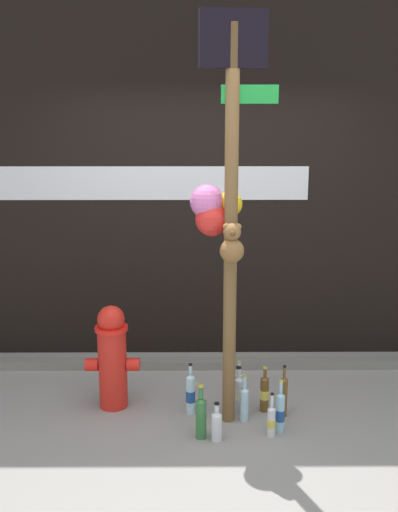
# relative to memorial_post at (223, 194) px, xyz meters

# --- Properties ---
(ground_plane) EXTENTS (14.00, 14.00, 0.00)m
(ground_plane) POSITION_rel_memorial_post_xyz_m (-0.09, -0.31, -1.68)
(ground_plane) COLOR gray
(building_wall) EXTENTS (10.00, 0.21, 3.72)m
(building_wall) POSITION_rel_memorial_post_xyz_m (-0.09, 1.35, 0.18)
(building_wall) COLOR black
(building_wall) RESTS_ON ground_plane
(curb_strip) EXTENTS (8.00, 0.12, 0.08)m
(curb_strip) POSITION_rel_memorial_post_xyz_m (-0.09, 0.89, -1.64)
(curb_strip) COLOR slate
(curb_strip) RESTS_ON ground_plane
(memorial_post) EXTENTS (0.58, 0.44, 2.86)m
(memorial_post) POSITION_rel_memorial_post_xyz_m (0.00, 0.00, 0.00)
(memorial_post) COLOR brown
(memorial_post) RESTS_ON ground_plane
(fire_hydrant) EXTENTS (0.42, 0.25, 0.82)m
(fire_hydrant) POSITION_rel_memorial_post_xyz_m (-0.83, 0.19, -1.27)
(fire_hydrant) COLOR red
(fire_hydrant) RESTS_ON ground_plane
(bottle_0) EXTENTS (0.07, 0.07, 0.40)m
(bottle_0) POSITION_rel_memorial_post_xyz_m (-0.23, 0.07, -1.52)
(bottle_0) COLOR #B2DBEA
(bottle_0) RESTS_ON ground_plane
(bottle_1) EXTENTS (0.07, 0.07, 0.28)m
(bottle_1) POSITION_rel_memorial_post_xyz_m (-0.05, -0.31, -1.57)
(bottle_1) COLOR silver
(bottle_1) RESTS_ON ground_plane
(bottle_2) EXTENTS (0.06, 0.06, 0.35)m
(bottle_2) POSITION_rel_memorial_post_xyz_m (0.15, 0.23, -1.54)
(bottle_2) COLOR #B2DBEA
(bottle_2) RESTS_ON ground_plane
(bottle_3) EXTENTS (0.06, 0.06, 0.41)m
(bottle_3) POSITION_rel_memorial_post_xyz_m (0.47, 0.02, -1.52)
(bottle_3) COLOR brown
(bottle_3) RESTS_ON ground_plane
(bottle_4) EXTENTS (0.06, 0.06, 0.33)m
(bottle_4) POSITION_rel_memorial_post_xyz_m (0.34, -0.26, -1.56)
(bottle_4) COLOR silver
(bottle_4) RESTS_ON ground_plane
(bottle_5) EXTENTS (0.07, 0.07, 0.36)m
(bottle_5) POSITION_rel_memorial_post_xyz_m (0.17, -0.04, -1.54)
(bottle_5) COLOR #B2DBEA
(bottle_5) RESTS_ON ground_plane
(bottle_6) EXTENTS (0.07, 0.07, 0.36)m
(bottle_6) POSITION_rel_memorial_post_xyz_m (0.33, 0.10, -1.53)
(bottle_6) COLOR brown
(bottle_6) RESTS_ON ground_plane
(bottle_7) EXTENTS (0.08, 0.08, 0.40)m
(bottle_7) POSITION_rel_memorial_post_xyz_m (-0.16, -0.28, -1.52)
(bottle_7) COLOR #337038
(bottle_7) RESTS_ON ground_plane
(bottle_8) EXTENTS (0.08, 0.08, 0.37)m
(bottle_8) POSITION_rel_memorial_post_xyz_m (0.13, 0.09, -1.53)
(bottle_8) COLOR silver
(bottle_8) RESTS_ON ground_plane
(bottle_9) EXTENTS (0.06, 0.06, 0.39)m
(bottle_9) POSITION_rel_memorial_post_xyz_m (0.41, -0.19, -1.53)
(bottle_9) COLOR #93CCE0
(bottle_9) RESTS_ON ground_plane
(litter_0) EXTENTS (0.12, 0.13, 0.01)m
(litter_0) POSITION_rel_memorial_post_xyz_m (-0.21, 0.58, -1.68)
(litter_0) COLOR tan
(litter_0) RESTS_ON ground_plane
(litter_1) EXTENTS (0.09, 0.15, 0.01)m
(litter_1) POSITION_rel_memorial_post_xyz_m (-1.38, 0.93, -1.68)
(litter_1) COLOR #8C99B2
(litter_1) RESTS_ON ground_plane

